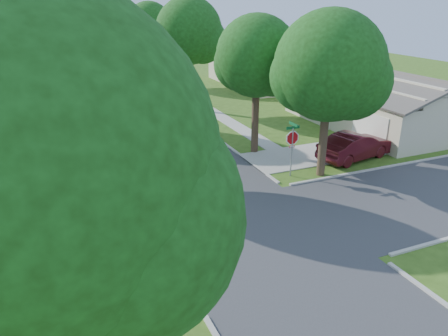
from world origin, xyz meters
name	(u,v)px	position (x,y,z in m)	size (l,w,h in m)	color
ground	(252,233)	(0.00, 0.00, 0.00)	(100.00, 100.00, 0.00)	#335216
road_ns	(252,233)	(0.00, 0.00, 0.00)	(7.00, 100.00, 0.02)	#333335
sidewalk_ne	(188,97)	(6.10, 26.00, 0.02)	(1.20, 40.00, 0.04)	#9E9B91
sidewalk_nw	(55,108)	(-6.10, 26.00, 0.02)	(1.20, 40.00, 0.04)	#9E9B91
driveway	(314,154)	(7.90, 7.10, 0.03)	(8.80, 3.60, 0.05)	#9E9B91
stop_sign_sw	(174,284)	(-4.70, -4.70, 2.03)	(1.05, 0.80, 2.98)	gray
stop_sign_ne	(292,140)	(4.70, 4.70, 2.03)	(1.05, 0.80, 2.98)	gray
tree_e_near	(257,60)	(4.75, 9.01, 5.64)	(4.97, 4.80, 8.28)	#38281C
tree_e_mid	(190,34)	(4.76, 21.01, 6.25)	(5.59, 5.40, 9.21)	#38281C
tree_e_far	(150,28)	(4.75, 34.01, 5.98)	(5.17, 5.00, 8.72)	#38281C
tree_w_near	(90,60)	(-4.64, 9.01, 6.12)	(5.38, 5.20, 8.97)	#38281C
tree_w_mid	(68,35)	(-4.64, 21.01, 6.49)	(5.80, 5.60, 9.56)	#38281C
tree_w_far	(58,35)	(-4.65, 34.01, 5.51)	(4.76, 4.60, 8.04)	#38281C
tree_sw_corner	(40,185)	(-7.44, -6.99, 6.26)	(6.21, 6.00, 9.55)	#38281C
tree_ne_corner	(330,71)	(6.36, 4.21, 5.59)	(5.80, 5.60, 8.66)	#38281C
house_ne_near	(377,105)	(15.99, 11.00, 1.52)	(8.42, 13.60, 4.23)	#BCB294
house_ne_far	(264,70)	(15.99, 29.00, 1.52)	(8.42, 13.60, 4.23)	#BCB294
car_driveway	(355,146)	(9.61, 5.50, 0.81)	(1.72, 4.93, 1.63)	#4E1017
car_curb_east	(167,98)	(3.20, 23.04, 0.71)	(1.69, 4.19, 1.43)	black
car_curb_west	(80,85)	(-3.20, 33.10, 0.58)	(1.63, 4.00, 1.16)	black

